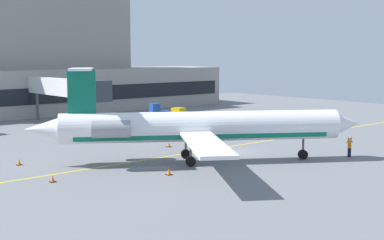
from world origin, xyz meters
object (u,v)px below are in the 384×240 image
(regional_jet, at_px, (196,127))
(marshaller, at_px, (349,147))
(belt_loader, at_px, (175,115))
(baggage_tug, at_px, (157,110))

(regional_jet, relative_size, marshaller, 13.80)
(belt_loader, relative_size, marshaller, 2.21)
(belt_loader, distance_m, marshaller, 32.72)
(marshaller, bearing_deg, belt_loader, 82.30)
(regional_jet, bearing_deg, belt_loader, 55.26)
(regional_jet, height_order, marshaller, regional_jet)
(baggage_tug, bearing_deg, marshaller, -99.03)
(regional_jet, distance_m, marshaller, 15.07)
(regional_jet, distance_m, baggage_tug, 36.76)
(regional_jet, relative_size, baggage_tug, 8.04)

